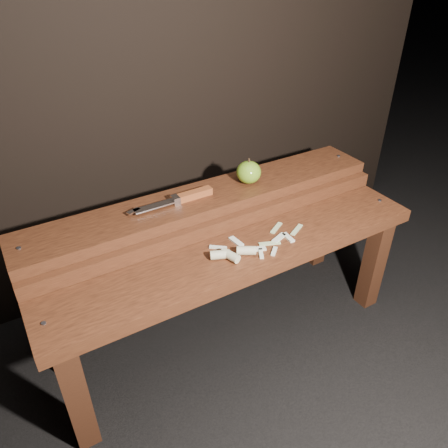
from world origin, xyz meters
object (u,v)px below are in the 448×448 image
apple (249,172)px  knife (185,197)px  bench_rear_tier (207,218)px  bench_front_tier (245,270)px

apple → knife: (-0.23, 0.00, -0.03)m
bench_rear_tier → knife: 0.12m
apple → bench_rear_tier: bearing=-178.4°
bench_rear_tier → knife: bearing=176.2°
bench_front_tier → apple: apple is taller
bench_front_tier → knife: (-0.08, 0.23, 0.16)m
knife → bench_rear_tier: bearing=-3.8°
bench_rear_tier → apple: 0.20m
bench_front_tier → bench_rear_tier: 0.23m
bench_front_tier → apple: (0.16, 0.23, 0.18)m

